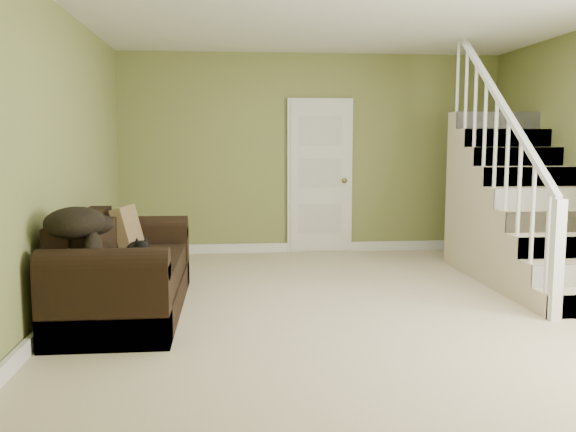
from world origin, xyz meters
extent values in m
cube|color=#C4B18E|center=(0.00, 0.00, 0.00)|extent=(5.00, 5.50, 0.01)
cube|color=white|center=(0.00, 0.00, 2.60)|extent=(5.00, 5.50, 0.01)
cube|color=olive|center=(0.00, 2.75, 1.30)|extent=(5.00, 0.04, 2.60)
cube|color=olive|center=(0.00, -2.75, 1.30)|extent=(5.00, 0.04, 2.60)
cube|color=olive|center=(-2.50, 0.00, 1.30)|extent=(0.04, 5.50, 2.60)
cube|color=white|center=(0.00, 2.72, 0.06)|extent=(5.00, 0.04, 0.12)
cube|color=white|center=(-2.47, 0.00, 0.06)|extent=(0.04, 5.50, 0.12)
cube|color=white|center=(0.10, 2.71, 1.01)|extent=(0.86, 0.05, 2.02)
cube|color=white|center=(0.10, 2.69, 1.00)|extent=(0.78, 0.04, 1.96)
sphere|color=olive|center=(0.42, 2.65, 0.95)|extent=(0.07, 0.07, 0.07)
cylinder|color=white|center=(1.55, -0.46, 0.65)|extent=(0.04, 0.04, 0.90)
cylinder|color=white|center=(1.55, -0.19, 0.85)|extent=(0.04, 0.04, 0.90)
cube|color=#C4B18E|center=(2.00, 0.08, 0.30)|extent=(1.00, 0.27, 0.60)
cylinder|color=white|center=(1.55, 0.08, 1.05)|extent=(0.04, 0.04, 0.90)
cube|color=#C4B18E|center=(2.00, 0.35, 0.40)|extent=(1.00, 0.27, 0.80)
cylinder|color=white|center=(1.55, 0.35, 1.25)|extent=(0.04, 0.04, 0.90)
cube|color=#C4B18E|center=(2.00, 0.62, 0.50)|extent=(1.00, 0.27, 1.00)
cylinder|color=white|center=(1.55, 0.62, 1.45)|extent=(0.04, 0.04, 0.90)
cube|color=#C4B18E|center=(2.00, 0.89, 0.60)|extent=(1.00, 0.27, 1.20)
cylinder|color=white|center=(1.55, 0.89, 1.65)|extent=(0.04, 0.04, 0.90)
cube|color=#C4B18E|center=(2.00, 1.16, 0.70)|extent=(1.00, 0.27, 1.40)
cylinder|color=white|center=(1.55, 1.16, 1.85)|extent=(0.04, 0.04, 0.90)
cube|color=#C4B18E|center=(2.00, 1.43, 0.80)|extent=(1.00, 0.27, 1.60)
cylinder|color=white|center=(1.55, 1.43, 2.05)|extent=(0.04, 0.04, 0.90)
cube|color=#C4B18E|center=(2.00, 1.70, 0.90)|extent=(1.00, 0.27, 1.80)
cylinder|color=white|center=(1.55, 1.70, 2.25)|extent=(0.04, 0.04, 0.90)
cube|color=white|center=(1.55, -0.62, 0.50)|extent=(0.09, 0.09, 1.00)
cube|color=white|center=(1.55, 0.62, 1.90)|extent=(0.06, 2.46, 1.84)
cube|color=black|center=(-1.97, -0.02, 0.12)|extent=(0.91, 2.12, 0.24)
cube|color=black|center=(-1.87, -0.02, 0.35)|extent=(0.69, 1.60, 0.21)
cube|color=black|center=(-1.97, -0.96, 0.30)|extent=(0.91, 0.24, 0.60)
cube|color=black|center=(-1.97, 0.92, 0.30)|extent=(0.91, 0.24, 0.60)
cylinder|color=black|center=(-1.97, -0.96, 0.60)|extent=(0.91, 0.24, 0.24)
cylinder|color=black|center=(-1.97, 0.92, 0.60)|extent=(0.91, 0.24, 0.24)
cube|color=black|center=(-2.33, -0.02, 0.53)|extent=(0.19, 1.64, 0.61)
cube|color=black|center=(-2.18, -0.02, 0.61)|extent=(0.13, 1.58, 0.34)
cube|color=black|center=(-2.25, 1.14, 0.27)|extent=(0.47, 0.47, 0.54)
cylinder|color=silver|center=(-2.32, 1.09, 0.64)|extent=(0.06, 0.06, 0.20)
cylinder|color=blue|center=(-2.32, 1.09, 0.64)|extent=(0.07, 0.07, 0.05)
cylinder|color=white|center=(-2.32, 1.09, 0.76)|extent=(0.03, 0.03, 0.03)
cylinder|color=silver|center=(-2.19, 1.13, 0.64)|extent=(0.06, 0.06, 0.20)
cylinder|color=blue|center=(-2.19, 1.13, 0.64)|extent=(0.07, 0.07, 0.05)
cylinder|color=white|center=(-2.19, 1.13, 0.76)|extent=(0.03, 0.03, 0.03)
cylinder|color=silver|center=(-2.25, 1.23, 0.64)|extent=(0.06, 0.06, 0.20)
cylinder|color=blue|center=(-2.25, 1.23, 0.64)|extent=(0.07, 0.07, 0.05)
cylinder|color=white|center=(-2.25, 1.23, 0.76)|extent=(0.03, 0.03, 0.03)
cylinder|color=silver|center=(-2.35, 1.22, 0.64)|extent=(0.06, 0.06, 0.20)
cylinder|color=blue|center=(-2.35, 1.22, 0.64)|extent=(0.07, 0.07, 0.05)
cylinder|color=white|center=(-2.35, 1.22, 0.76)|extent=(0.03, 0.03, 0.03)
ellipsoid|color=black|center=(-1.85, -0.17, 0.54)|extent=(0.29, 0.38, 0.18)
ellipsoid|color=white|center=(-1.85, -0.25, 0.51)|extent=(0.15, 0.17, 0.09)
sphere|color=black|center=(-1.85, -0.34, 0.61)|extent=(0.16, 0.16, 0.12)
ellipsoid|color=white|center=(-1.85, -0.39, 0.59)|extent=(0.08, 0.07, 0.06)
cone|color=black|center=(-1.89, -0.33, 0.67)|extent=(0.06, 0.06, 0.05)
cone|color=black|center=(-1.82, -0.33, 0.67)|extent=(0.06, 0.06, 0.05)
cylinder|color=black|center=(-1.76, -0.04, 0.47)|extent=(0.17, 0.23, 0.03)
ellipsoid|color=gold|center=(-1.77, -0.56, 0.48)|extent=(0.08, 0.22, 0.06)
cube|color=#533921|center=(-2.05, 0.58, 0.64)|extent=(0.28, 0.46, 0.45)
ellipsoid|color=black|center=(-2.22, -0.70, 0.87)|extent=(0.58, 0.67, 0.23)
camera|label=1|loc=(-1.08, -5.25, 1.45)|focal=38.00mm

